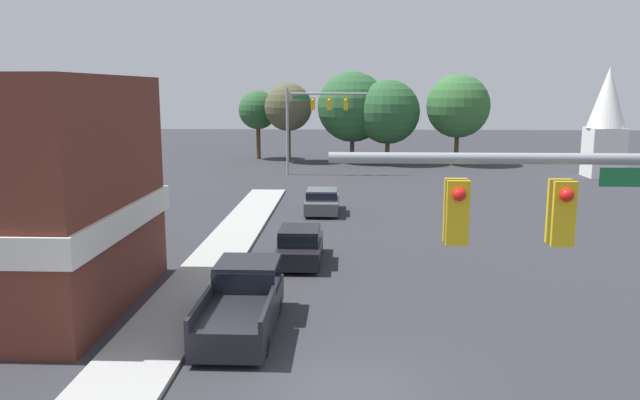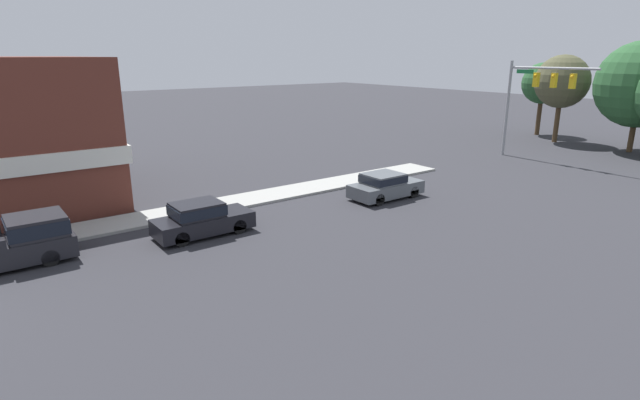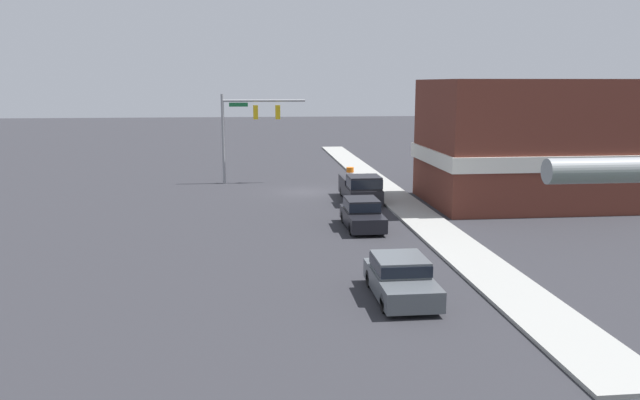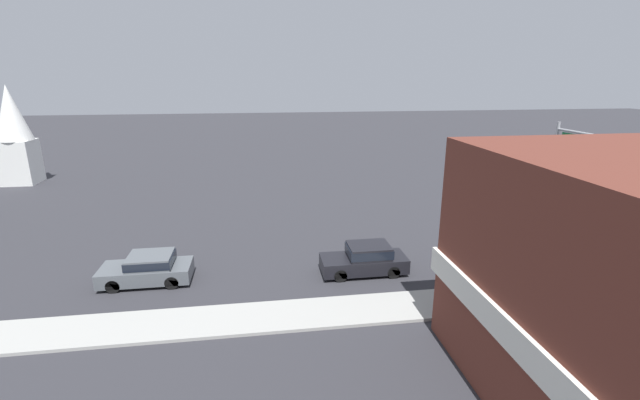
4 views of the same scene
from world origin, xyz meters
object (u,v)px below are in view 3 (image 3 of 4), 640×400
object	(u,v)px
car_lead	(362,213)
pickup_truck_parked	(361,188)
car_second_ahead	(401,277)
construction_barrel	(350,174)

from	to	relation	value
car_lead	pickup_truck_parked	bearing A→B (deg)	-99.52
car_lead	car_second_ahead	size ratio (longest dim) A/B	1.02
car_lead	pickup_truck_parked	distance (m)	7.39
pickup_truck_parked	construction_barrel	distance (m)	8.72
car_lead	construction_barrel	size ratio (longest dim) A/B	4.07
car_second_ahead	pickup_truck_parked	world-z (taller)	pickup_truck_parked
car_second_ahead	construction_barrel	size ratio (longest dim) A/B	3.99
pickup_truck_parked	car_lead	bearing A→B (deg)	80.48
pickup_truck_parked	construction_barrel	bearing A→B (deg)	-94.18
car_lead	car_second_ahead	bearing A→B (deg)	87.26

